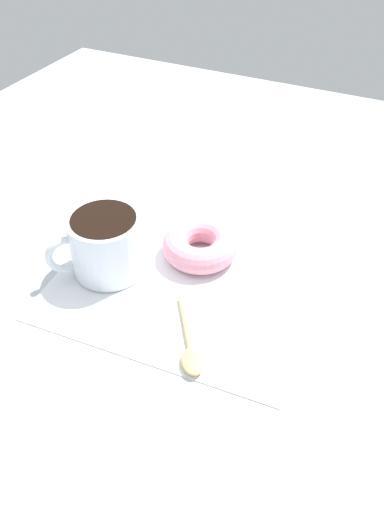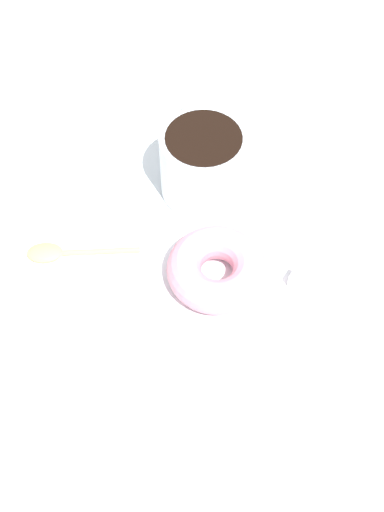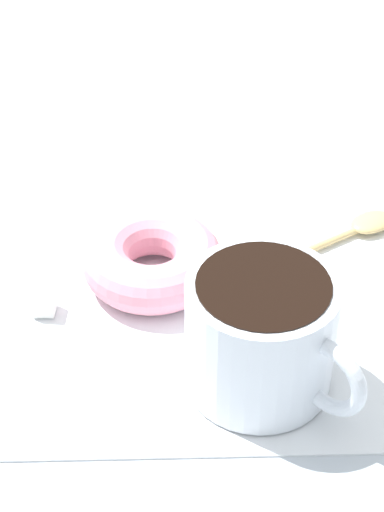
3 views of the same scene
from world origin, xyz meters
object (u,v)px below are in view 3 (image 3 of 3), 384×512
coffee_cup (263,333)px  sugar_cube (44,303)px  spoon (358,228)px  donut (159,260)px

coffee_cup → sugar_cube: coffee_cup is taller
spoon → sugar_cube: size_ratio=6.94×
donut → sugar_cube: donut is taller
spoon → donut: bearing=112.0°
coffee_cup → donut: 11.79cm
donut → coffee_cup: bearing=-144.0°
coffee_cup → spoon: bearing=-26.8°
donut → sugar_cube: (-3.65, 7.54, -0.95)cm
coffee_cup → sugar_cube: 15.77cm
coffee_cup → spoon: coffee_cup is taller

